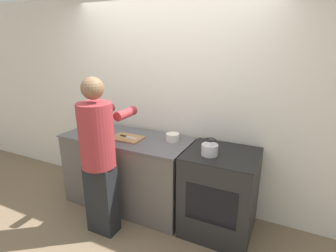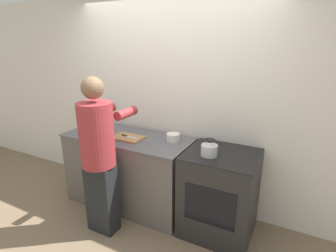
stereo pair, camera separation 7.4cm
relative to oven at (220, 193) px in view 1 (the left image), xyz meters
The scene contains 10 objects.
ground_plane 0.98m from the oven, 157.18° to the right, with size 12.00×12.00×0.00m, color #7A664C.
wall_back 1.22m from the oven, 153.19° to the left, with size 8.00×0.05×2.60m.
counter 1.18m from the oven, behind, with size 1.58×0.68×0.92m.
oven is the anchor object (origin of this frame).
person 1.35m from the oven, 153.94° to the right, with size 0.40×0.63×1.71m.
cutting_board 1.23m from the oven, behind, with size 0.37×0.25×0.02m.
knife 1.23m from the oven, behind, with size 0.24×0.07×0.01m.
kettle 0.56m from the oven, 135.11° to the right, with size 0.17×0.17×0.17m.
bowl_prep 0.80m from the oven, 169.54° to the left, with size 0.16×0.16×0.09m.
canister_jar 1.76m from the oven, behind, with size 0.13×0.13×0.14m.
Camera 1 is at (1.37, -2.14, 2.01)m, focal length 28.00 mm.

